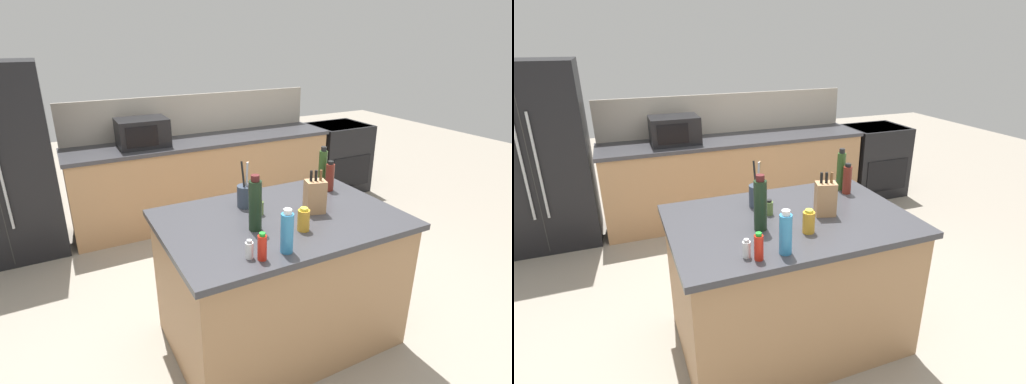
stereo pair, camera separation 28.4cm
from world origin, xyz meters
TOP-DOWN VIEW (x-y plane):
  - ground_plane at (0.00, 0.00)m, footprint 14.00×14.00m
  - back_counter_run at (0.30, 2.20)m, footprint 3.02×0.66m
  - wall_backsplash at (0.30, 2.52)m, footprint 2.98×0.03m
  - kitchen_island at (0.00, 0.00)m, footprint 1.54×1.05m
  - refrigerator at (-1.73, 2.25)m, footprint 0.97×0.75m
  - range_oven at (2.23, 2.20)m, footprint 0.76×0.65m
  - microwave at (-0.38, 2.20)m, footprint 0.51×0.39m
  - knife_block at (0.23, -0.04)m, footprint 0.15×0.13m
  - utensil_crock at (-0.13, 0.26)m, footprint 0.12×0.12m
  - dish_soap_bottle at (-0.21, -0.40)m, footprint 0.07×0.07m
  - honey_jar at (0.02, -0.22)m, footprint 0.07×0.07m
  - salt_shaker at (-0.41, -0.36)m, footprint 0.04×0.04m
  - vinegar_bottle at (0.57, 0.24)m, footprint 0.06×0.06m
  - wine_bottle at (-0.23, -0.08)m, footprint 0.08×0.08m
  - olive_oil_bottle at (0.56, 0.33)m, footprint 0.06×0.06m
  - spice_jar_oregano at (-0.11, 0.10)m, footprint 0.06×0.06m
  - hot_sauce_bottle at (-0.36, -0.41)m, footprint 0.05×0.05m

SIDE VIEW (x-z plane):
  - ground_plane at x=0.00m, z-range 0.00..0.00m
  - range_oven at x=2.23m, z-range 0.01..0.93m
  - back_counter_run at x=0.30m, z-range 0.00..0.94m
  - kitchen_island at x=0.00m, z-range 0.00..0.94m
  - refrigerator at x=-1.73m, z-range 0.00..1.83m
  - spice_jar_oregano at x=-0.11m, z-range 0.94..1.04m
  - salt_shaker at x=-0.41m, z-range 0.94..1.04m
  - honey_jar at x=0.02m, z-range 0.94..1.08m
  - hot_sauce_bottle at x=-0.36m, z-range 0.94..1.09m
  - utensil_crock at x=-0.13m, z-range 0.86..1.18m
  - vinegar_bottle at x=0.57m, z-range 0.93..1.16m
  - knife_block at x=0.23m, z-range 0.91..1.20m
  - dish_soap_bottle at x=-0.21m, z-range 0.93..1.18m
  - microwave at x=-0.38m, z-range 0.94..1.23m
  - olive_oil_bottle at x=0.56m, z-range 0.93..1.25m
  - wine_bottle at x=-0.23m, z-range 0.93..1.28m
  - wall_backsplash at x=0.30m, z-range 0.94..1.40m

